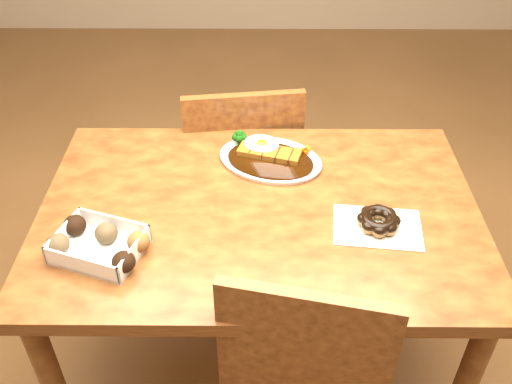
{
  "coord_description": "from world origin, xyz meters",
  "views": [
    {
      "loc": [
        -0.0,
        -1.19,
        1.76
      ],
      "look_at": [
        -0.01,
        -0.01,
        0.81
      ],
      "focal_mm": 40.0,
      "sensor_mm": 36.0,
      "label": 1
    }
  ],
  "objects_px": {
    "pon_de_ring": "(378,221)",
    "donut_box": "(99,244)",
    "table": "(259,234)",
    "katsu_curry_plate": "(269,157)",
    "chair_far": "(241,170)"
  },
  "relations": [
    {
      "from": "pon_de_ring",
      "to": "donut_box",
      "type": "bearing_deg",
      "value": -172.21
    },
    {
      "from": "donut_box",
      "to": "pon_de_ring",
      "type": "distance_m",
      "value": 0.71
    },
    {
      "from": "table",
      "to": "pon_de_ring",
      "type": "height_order",
      "value": "pon_de_ring"
    },
    {
      "from": "donut_box",
      "to": "katsu_curry_plate",
      "type": "bearing_deg",
      "value": 42.88
    },
    {
      "from": "table",
      "to": "chair_far",
      "type": "distance_m",
      "value": 0.57
    },
    {
      "from": "chair_far",
      "to": "donut_box",
      "type": "relative_size",
      "value": 3.42
    },
    {
      "from": "chair_far",
      "to": "katsu_curry_plate",
      "type": "distance_m",
      "value": 0.44
    },
    {
      "from": "table",
      "to": "donut_box",
      "type": "distance_m",
      "value": 0.45
    },
    {
      "from": "pon_de_ring",
      "to": "table",
      "type": "bearing_deg",
      "value": 165.79
    },
    {
      "from": "chair_far",
      "to": "donut_box",
      "type": "height_order",
      "value": "chair_far"
    },
    {
      "from": "chair_far",
      "to": "pon_de_ring",
      "type": "distance_m",
      "value": 0.78
    },
    {
      "from": "table",
      "to": "pon_de_ring",
      "type": "bearing_deg",
      "value": -14.21
    },
    {
      "from": "katsu_curry_plate",
      "to": "donut_box",
      "type": "xyz_separation_m",
      "value": [
        -0.43,
        -0.39,
        0.01
      ]
    },
    {
      "from": "chair_far",
      "to": "katsu_curry_plate",
      "type": "bearing_deg",
      "value": 99.5
    },
    {
      "from": "donut_box",
      "to": "pon_de_ring",
      "type": "height_order",
      "value": "donut_box"
    }
  ]
}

